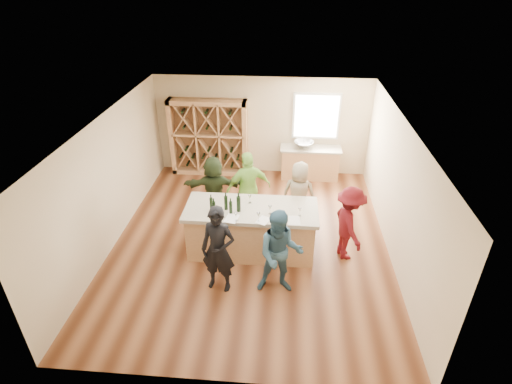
# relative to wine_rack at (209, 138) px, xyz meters

# --- Properties ---
(floor) EXTENTS (6.00, 7.00, 0.10)m
(floor) POSITION_rel_wine_rack_xyz_m (1.50, -3.27, -1.15)
(floor) COLOR brown
(floor) RESTS_ON ground
(ceiling) EXTENTS (6.00, 7.00, 0.10)m
(ceiling) POSITION_rel_wine_rack_xyz_m (1.50, -3.27, 1.75)
(ceiling) COLOR white
(ceiling) RESTS_ON ground
(wall_back) EXTENTS (6.00, 0.10, 2.80)m
(wall_back) POSITION_rel_wine_rack_xyz_m (1.50, 0.28, 0.30)
(wall_back) COLOR beige
(wall_back) RESTS_ON ground
(wall_front) EXTENTS (6.00, 0.10, 2.80)m
(wall_front) POSITION_rel_wine_rack_xyz_m (1.50, -6.82, 0.30)
(wall_front) COLOR beige
(wall_front) RESTS_ON ground
(wall_left) EXTENTS (0.10, 7.00, 2.80)m
(wall_left) POSITION_rel_wine_rack_xyz_m (-1.55, -3.27, 0.30)
(wall_left) COLOR beige
(wall_left) RESTS_ON ground
(wall_right) EXTENTS (0.10, 7.00, 2.80)m
(wall_right) POSITION_rel_wine_rack_xyz_m (4.55, -3.27, 0.30)
(wall_right) COLOR beige
(wall_right) RESTS_ON ground
(window_frame) EXTENTS (1.30, 0.06, 1.30)m
(window_frame) POSITION_rel_wine_rack_xyz_m (3.00, 0.20, 0.65)
(window_frame) COLOR white
(window_frame) RESTS_ON wall_back
(window_pane) EXTENTS (1.18, 0.01, 1.18)m
(window_pane) POSITION_rel_wine_rack_xyz_m (3.00, 0.17, 0.65)
(window_pane) COLOR white
(window_pane) RESTS_ON wall_back
(wine_rack) EXTENTS (2.20, 0.45, 2.20)m
(wine_rack) POSITION_rel_wine_rack_xyz_m (0.00, 0.00, 0.00)
(wine_rack) COLOR tan
(wine_rack) RESTS_ON floor
(back_counter_base) EXTENTS (1.60, 0.58, 0.86)m
(back_counter_base) POSITION_rel_wine_rack_xyz_m (2.90, -0.07, -0.67)
(back_counter_base) COLOR tan
(back_counter_base) RESTS_ON floor
(back_counter_top) EXTENTS (1.70, 0.62, 0.06)m
(back_counter_top) POSITION_rel_wine_rack_xyz_m (2.90, -0.07, -0.21)
(back_counter_top) COLOR #ABA08B
(back_counter_top) RESTS_ON back_counter_base
(sink) EXTENTS (0.54, 0.54, 0.19)m
(sink) POSITION_rel_wine_rack_xyz_m (2.70, -0.07, -0.09)
(sink) COLOR silver
(sink) RESTS_ON back_counter_top
(faucet) EXTENTS (0.02, 0.02, 0.30)m
(faucet) POSITION_rel_wine_rack_xyz_m (2.70, 0.11, -0.03)
(faucet) COLOR silver
(faucet) RESTS_ON back_counter_top
(tasting_counter_base) EXTENTS (2.60, 1.00, 1.00)m
(tasting_counter_base) POSITION_rel_wine_rack_xyz_m (1.55, -3.61, -0.60)
(tasting_counter_base) COLOR tan
(tasting_counter_base) RESTS_ON floor
(tasting_counter_top) EXTENTS (2.72, 1.12, 0.08)m
(tasting_counter_top) POSITION_rel_wine_rack_xyz_m (1.55, -3.61, -0.06)
(tasting_counter_top) COLOR #ABA08B
(tasting_counter_top) RESTS_ON tasting_counter_base
(wine_bottle_a) EXTENTS (0.08, 0.08, 0.27)m
(wine_bottle_a) POSITION_rel_wine_rack_xyz_m (0.75, -3.73, 0.11)
(wine_bottle_a) COLOR black
(wine_bottle_a) RESTS_ON tasting_counter_top
(wine_bottle_b) EXTENTS (0.09, 0.09, 0.28)m
(wine_bottle_b) POSITION_rel_wine_rack_xyz_m (0.83, -3.89, 0.12)
(wine_bottle_b) COLOR black
(wine_bottle_b) RESTS_ON tasting_counter_top
(wine_bottle_c) EXTENTS (0.08, 0.08, 0.30)m
(wine_bottle_c) POSITION_rel_wine_rack_xyz_m (1.04, -3.69, 0.13)
(wine_bottle_c) COLOR black
(wine_bottle_c) RESTS_ON tasting_counter_top
(wine_bottle_d) EXTENTS (0.07, 0.07, 0.27)m
(wine_bottle_d) POSITION_rel_wine_rack_xyz_m (1.16, -3.83, 0.11)
(wine_bottle_d) COLOR black
(wine_bottle_d) RESTS_ON tasting_counter_top
(wine_bottle_e) EXTENTS (0.09, 0.09, 0.33)m
(wine_bottle_e) POSITION_rel_wine_rack_xyz_m (1.31, -3.74, 0.15)
(wine_bottle_e) COLOR black
(wine_bottle_e) RESTS_ON tasting_counter_top
(wine_glass_a) EXTENTS (0.08, 0.08, 0.17)m
(wine_glass_a) POSITION_rel_wine_rack_xyz_m (1.30, -4.10, 0.06)
(wine_glass_a) COLOR white
(wine_glass_a) RESTS_ON tasting_counter_top
(wine_glass_b) EXTENTS (0.09, 0.09, 0.20)m
(wine_glass_b) POSITION_rel_wine_rack_xyz_m (1.73, -4.07, 0.08)
(wine_glass_b) COLOR white
(wine_glass_b) RESTS_ON tasting_counter_top
(wine_glass_c) EXTENTS (0.08, 0.08, 0.16)m
(wine_glass_c) POSITION_rel_wine_rack_xyz_m (2.22, -4.02, 0.06)
(wine_glass_c) COLOR white
(wine_glass_c) RESTS_ON tasting_counter_top
(wine_glass_d) EXTENTS (0.08, 0.08, 0.19)m
(wine_glass_d) POSITION_rel_wine_rack_xyz_m (1.94, -3.80, 0.08)
(wine_glass_d) COLOR white
(wine_glass_d) RESTS_ON tasting_counter_top
(wine_glass_e) EXTENTS (0.09, 0.09, 0.17)m
(wine_glass_e) POSITION_rel_wine_rack_xyz_m (2.53, -3.82, 0.07)
(wine_glass_e) COLOR white
(wine_glass_e) RESTS_ON tasting_counter_top
(tasting_menu_a) EXTENTS (0.29, 0.36, 0.00)m
(tasting_menu_a) POSITION_rel_wine_rack_xyz_m (1.20, -4.02, -0.02)
(tasting_menu_a) COLOR white
(tasting_menu_a) RESTS_ON tasting_counter_top
(tasting_menu_b) EXTENTS (0.32, 0.36, 0.00)m
(tasting_menu_b) POSITION_rel_wine_rack_xyz_m (1.82, -4.04, -0.02)
(tasting_menu_b) COLOR white
(tasting_menu_b) RESTS_ON tasting_counter_top
(tasting_menu_c) EXTENTS (0.25, 0.33, 0.00)m
(tasting_menu_c) POSITION_rel_wine_rack_xyz_m (2.42, -3.99, -0.02)
(tasting_menu_c) COLOR white
(tasting_menu_c) RESTS_ON tasting_counter_top
(person_near_left) EXTENTS (0.72, 0.58, 1.77)m
(person_near_left) POSITION_rel_wine_rack_xyz_m (1.05, -4.78, -0.21)
(person_near_left) COLOR black
(person_near_left) RESTS_ON floor
(person_near_right) EXTENTS (0.87, 0.51, 1.74)m
(person_near_right) POSITION_rel_wine_rack_xyz_m (2.18, -4.76, -0.23)
(person_near_right) COLOR #335972
(person_near_right) RESTS_ON floor
(person_server) EXTENTS (0.74, 1.15, 1.64)m
(person_server) POSITION_rel_wine_rack_xyz_m (3.54, -3.63, -0.28)
(person_server) COLOR #590F14
(person_server) RESTS_ON floor
(person_far_mid) EXTENTS (1.18, 0.89, 1.79)m
(person_far_mid) POSITION_rel_wine_rack_xyz_m (1.38, -2.47, -0.20)
(person_far_mid) COLOR #8CC64C
(person_far_mid) RESTS_ON floor
(person_far_right) EXTENTS (0.86, 0.65, 1.59)m
(person_far_right) POSITION_rel_wine_rack_xyz_m (2.54, -2.50, -0.30)
(person_far_right) COLOR gray
(person_far_right) RESTS_ON floor
(person_far_left) EXTENTS (1.53, 0.69, 1.60)m
(person_far_left) POSITION_rel_wine_rack_xyz_m (0.55, -2.36, -0.30)
(person_far_left) COLOR #263319
(person_far_left) RESTS_ON floor
(wine_glass_f) EXTENTS (0.07, 0.07, 0.18)m
(wine_glass_f) POSITION_rel_wine_rack_xyz_m (1.50, -3.41, 0.07)
(wine_glass_f) COLOR white
(wine_glass_f) RESTS_ON tasting_counter_top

